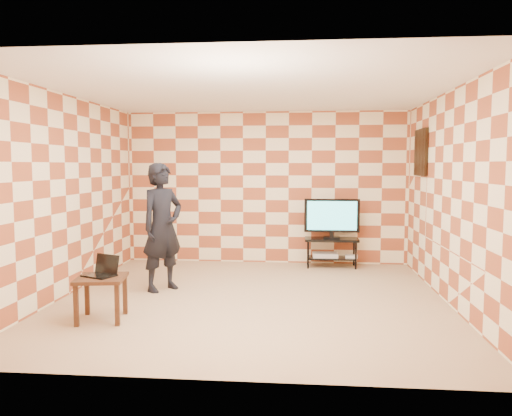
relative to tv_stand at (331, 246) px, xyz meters
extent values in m
plane|color=tan|center=(-1.16, -2.18, -0.36)|extent=(5.00, 5.00, 0.00)
cube|color=#FFECBF|center=(-1.16, 0.32, 0.99)|extent=(5.00, 0.02, 2.70)
cube|color=#FFECBF|center=(-1.16, -4.68, 0.99)|extent=(5.00, 0.02, 2.70)
cube|color=#FFECBF|center=(-3.66, -2.18, 0.99)|extent=(0.02, 5.00, 2.70)
cube|color=#FFECBF|center=(1.34, -2.18, 0.99)|extent=(0.02, 5.00, 2.70)
cube|color=white|center=(-1.16, -2.18, 2.34)|extent=(5.00, 5.00, 0.02)
cube|color=black|center=(1.31, -0.63, 1.59)|extent=(0.04, 0.72, 0.72)
cube|color=black|center=(1.31, -0.63, 1.59)|extent=(0.04, 0.03, 0.68)
cube|color=black|center=(1.31, -0.63, 1.59)|extent=(0.04, 0.68, 0.03)
cube|color=black|center=(0.00, 0.00, 0.12)|extent=(0.91, 0.41, 0.04)
cube|color=black|center=(0.00, 0.00, -0.20)|extent=(0.82, 0.36, 0.03)
cylinder|color=black|center=(-0.40, -0.16, -0.11)|extent=(0.03, 0.03, 0.50)
cylinder|color=black|center=(-0.40, 0.16, -0.11)|extent=(0.03, 0.03, 0.50)
cylinder|color=black|center=(0.40, -0.16, -0.11)|extent=(0.03, 0.03, 0.50)
cylinder|color=black|center=(0.40, 0.16, -0.11)|extent=(0.03, 0.03, 0.50)
cube|color=black|center=(0.00, 0.00, 0.15)|extent=(0.28, 0.18, 0.03)
cube|color=black|center=(0.00, 0.00, 0.20)|extent=(0.07, 0.05, 0.08)
cube|color=black|center=(0.00, 0.00, 0.53)|extent=(0.94, 0.06, 0.57)
cube|color=#40C3CC|center=(0.00, -0.03, 0.53)|extent=(0.84, 0.01, 0.49)
cube|color=silver|center=(-0.11, 0.01, -0.16)|extent=(0.43, 0.31, 0.07)
cube|color=silver|center=(0.34, -0.03, -0.17)|extent=(0.22, 0.17, 0.05)
cube|color=#331C12|center=(-2.77, -3.22, 0.12)|extent=(0.60, 0.60, 0.04)
cube|color=#331C12|center=(-2.95, -3.47, -0.13)|extent=(0.05, 0.05, 0.46)
cube|color=#331C12|center=(-3.02, -3.04, -0.13)|extent=(0.05, 0.05, 0.46)
cube|color=#331C12|center=(-2.52, -3.40, -0.13)|extent=(0.05, 0.05, 0.46)
cube|color=#331C12|center=(-2.58, -2.97, -0.13)|extent=(0.05, 0.05, 0.46)
cube|color=black|center=(-2.80, -3.20, 0.15)|extent=(0.41, 0.36, 0.02)
cube|color=black|center=(-2.75, -3.09, 0.26)|extent=(0.34, 0.19, 0.22)
imported|color=black|center=(-2.45, -1.81, 0.53)|extent=(0.74, 0.78, 1.79)
camera|label=1|loc=(-0.52, -8.57, 1.39)|focal=35.00mm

